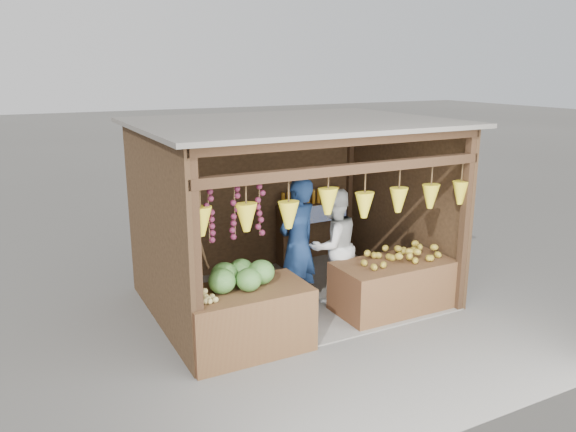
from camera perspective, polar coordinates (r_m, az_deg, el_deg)
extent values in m
plane|color=#514F49|center=(8.55, 0.45, -8.35)|extent=(80.00, 80.00, 0.00)
cube|color=slate|center=(8.55, 0.45, -8.29)|extent=(4.00, 3.00, 0.02)
cube|color=black|center=(9.44, -3.79, 2.16)|extent=(4.00, 0.06, 2.60)
cube|color=black|center=(7.44, -13.29, -1.70)|extent=(0.06, 3.00, 2.60)
cube|color=black|center=(9.21, 11.55, 1.55)|extent=(0.06, 3.00, 2.60)
cube|color=#605B54|center=(7.90, 0.49, 9.48)|extent=(4.30, 3.30, 0.06)
cube|color=black|center=(6.13, -9.36, -5.06)|extent=(0.11, 0.11, 2.60)
cube|color=black|center=(8.13, 17.54, -0.60)|extent=(0.11, 0.11, 2.60)
cube|color=black|center=(8.81, -15.26, 0.74)|extent=(0.11, 0.11, 2.60)
cube|color=black|center=(10.30, 6.29, 3.17)|extent=(0.11, 0.11, 2.60)
cube|color=black|center=(6.72, 6.24, 4.75)|extent=(4.00, 0.12, 0.12)
cube|color=black|center=(6.67, 6.33, 7.63)|extent=(4.00, 0.12, 0.12)
cube|color=#382314|center=(9.78, 2.35, 1.12)|extent=(1.25, 0.30, 0.05)
cube|color=#382314|center=(9.66, -0.70, -2.28)|extent=(0.05, 0.28, 1.05)
cube|color=#382314|center=(10.21, 5.17, -1.39)|extent=(0.05, 0.28, 1.05)
cube|color=blue|center=(9.68, 2.81, 0.17)|extent=(1.25, 0.02, 0.30)
cube|color=#4A2A18|center=(6.96, -4.30, -10.45)|extent=(1.54, 0.85, 0.80)
cube|color=#512F1B|center=(8.20, 10.60, -6.97)|extent=(1.69, 0.85, 0.72)
cube|color=black|center=(8.15, -9.92, -8.72)|extent=(0.30, 0.30, 0.28)
imported|color=navy|center=(7.99, 1.00, -2.80)|extent=(0.81, 0.68, 1.89)
imported|color=silver|center=(8.23, 4.62, -3.04)|extent=(0.91, 0.75, 1.70)
imported|color=brown|center=(7.89, -10.15, -3.93)|extent=(0.67, 0.63, 1.15)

